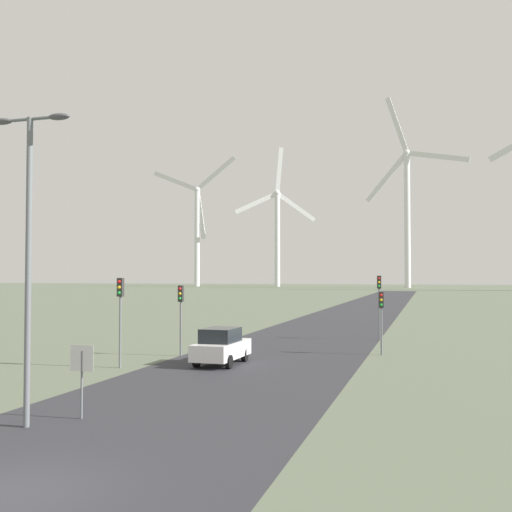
# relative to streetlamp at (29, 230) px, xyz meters

# --- Properties ---
(ground_plane) EXTENTS (600.00, 600.00, 0.00)m
(ground_plane) POSITION_rel_streetlamp_xyz_m (3.13, -4.63, -5.80)
(ground_plane) COLOR #5B6651
(road_surface) EXTENTS (10.00, 240.00, 0.01)m
(road_surface) POSITION_rel_streetlamp_xyz_m (3.13, 43.37, -5.80)
(road_surface) COLOR #2D2D33
(road_surface) RESTS_ON ground
(streetlamp) EXTENTS (2.68, 0.32, 9.22)m
(streetlamp) POSITION_rel_streetlamp_xyz_m (0.00, 0.00, 0.00)
(streetlamp) COLOR slate
(streetlamp) RESTS_ON ground
(stop_sign_near) EXTENTS (0.81, 0.07, 2.28)m
(stop_sign_near) POSITION_rel_streetlamp_xyz_m (1.00, 1.33, -4.22)
(stop_sign_near) COLOR slate
(stop_sign_near) RESTS_ON ground
(traffic_light_post_near_left) EXTENTS (0.28, 0.33, 4.34)m
(traffic_light_post_near_left) POSITION_rel_streetlamp_xyz_m (-2.96, 10.89, -2.64)
(traffic_light_post_near_left) COLOR slate
(traffic_light_post_near_left) RESTS_ON ground
(traffic_light_post_near_right) EXTENTS (0.28, 0.34, 3.54)m
(traffic_light_post_near_right) POSITION_rel_streetlamp_xyz_m (8.83, 19.16, -3.20)
(traffic_light_post_near_right) COLOR slate
(traffic_light_post_near_right) RESTS_ON ground
(traffic_light_post_mid_left) EXTENTS (0.28, 0.34, 3.90)m
(traffic_light_post_mid_left) POSITION_rel_streetlamp_xyz_m (-1.84, 15.66, -2.94)
(traffic_light_post_mid_left) COLOR slate
(traffic_light_post_mid_left) RESTS_ON ground
(traffic_light_post_mid_right) EXTENTS (0.28, 0.34, 4.45)m
(traffic_light_post_mid_right) POSITION_rel_streetlamp_xyz_m (8.11, 27.00, -2.56)
(traffic_light_post_mid_right) COLOR slate
(traffic_light_post_mid_right) RESTS_ON ground
(car_approaching) EXTENTS (1.92, 4.15, 1.83)m
(car_approaching) POSITION_rel_streetlamp_xyz_m (1.37, 13.30, -4.89)
(car_approaching) COLOR white
(car_approaching) RESTS_ON ground
(wind_turbine_far_left) EXTENTS (36.81, 2.60, 54.29)m
(wind_turbine_far_left) POSITION_rel_streetlamp_xyz_m (-81.71, 218.63, 19.99)
(wind_turbine_far_left) COLOR silver
(wind_turbine_far_left) RESTS_ON ground
(wind_turbine_left) EXTENTS (31.30, 13.97, 57.65)m
(wind_turbine_left) POSITION_rel_streetlamp_xyz_m (-48.33, 223.83, 18.57)
(wind_turbine_left) COLOR silver
(wind_turbine_left) RESTS_ON ground
(wind_turbine_center) EXTENTS (37.41, 9.27, 71.81)m
(wind_turbine_center) POSITION_rel_streetlamp_xyz_m (4.14, 211.67, 25.19)
(wind_turbine_center) COLOR silver
(wind_turbine_center) RESTS_ON ground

